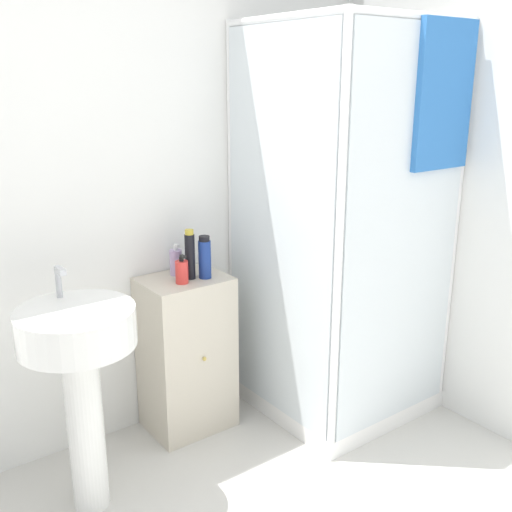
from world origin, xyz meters
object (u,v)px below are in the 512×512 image
Objects in this scene: sink at (79,362)px; soap_dispenser at (182,272)px; shampoo_bottle_blue at (205,258)px; shampoo_bottle_tall_black at (190,255)px; lotion_bottle_white at (176,262)px.

sink is 0.66m from soap_dispenser.
soap_dispenser is 0.13m from shampoo_bottle_blue.
soap_dispenser is (0.59, 0.22, 0.19)m from sink.
sink reaches higher than shampoo_bottle_blue.
sink is 0.75m from shampoo_bottle_tall_black.
soap_dispenser is 0.58× the size of shampoo_bottle_tall_black.
sink is at bearing -159.27° from soap_dispenser.
lotion_bottle_white reaches higher than soap_dispenser.
lotion_bottle_white is (0.63, 0.35, 0.20)m from sink.
shampoo_bottle_tall_black is 0.07m from shampoo_bottle_blue.
soap_dispenser is at bearing -153.01° from shampoo_bottle_tall_black.
shampoo_bottle_blue is (0.13, 0.00, 0.04)m from soap_dispenser.
shampoo_bottle_blue is at bearing 0.62° from soap_dispenser.
shampoo_bottle_tall_black is (0.66, 0.26, 0.25)m from sink.
lotion_bottle_white is at bearing 72.65° from soap_dispenser.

